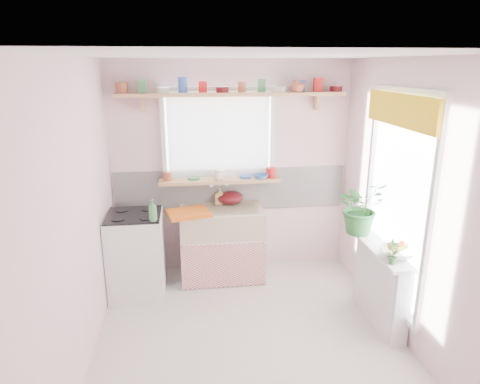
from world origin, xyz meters
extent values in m
plane|color=beige|center=(0.00, 0.00, 0.00)|extent=(3.20, 3.20, 0.00)
plane|color=white|center=(0.00, 0.00, 2.50)|extent=(3.20, 3.20, 0.00)
plane|color=silver|center=(0.00, 1.60, 1.25)|extent=(2.80, 0.00, 2.80)
plane|color=silver|center=(0.00, -1.60, 1.25)|extent=(2.80, 0.00, 2.80)
plane|color=silver|center=(-1.40, 0.00, 1.25)|extent=(0.00, 3.20, 3.20)
plane|color=silver|center=(1.40, 0.00, 1.25)|extent=(0.00, 3.20, 3.20)
cube|color=white|center=(0.00, 1.59, 1.00)|extent=(2.74, 0.03, 0.50)
cube|color=pink|center=(0.00, 1.58, 0.80)|extent=(2.74, 0.02, 0.12)
cube|color=white|center=(-0.15, 1.60, 1.65)|extent=(1.20, 0.01, 1.00)
cube|color=white|center=(-0.15, 1.53, 1.65)|extent=(1.15, 0.02, 0.95)
cube|color=white|center=(1.40, 0.20, 1.25)|extent=(0.01, 1.10, 1.90)
cube|color=yellow|center=(1.31, 0.20, 2.06)|extent=(0.03, 1.20, 0.28)
cube|color=white|center=(-0.15, 1.30, 0.28)|extent=(0.85, 0.55, 0.55)
cube|color=#D44C3E|center=(-0.15, 1.02, 0.28)|extent=(0.95, 0.02, 0.53)
cube|color=beige|center=(-0.15, 1.30, 0.70)|extent=(0.95, 0.55, 0.30)
cylinder|color=silver|center=(-0.15, 1.55, 1.10)|extent=(0.03, 0.22, 0.03)
cube|color=white|center=(-1.10, 1.05, 0.45)|extent=(0.58, 0.58, 0.90)
cube|color=black|center=(-1.10, 1.05, 0.91)|extent=(0.56, 0.56, 0.02)
cylinder|color=black|center=(-1.24, 0.91, 0.92)|extent=(0.14, 0.14, 0.01)
cylinder|color=black|center=(-0.96, 0.91, 0.92)|extent=(0.14, 0.14, 0.01)
cylinder|color=black|center=(-1.24, 1.19, 0.92)|extent=(0.14, 0.14, 0.01)
cylinder|color=black|center=(-0.96, 1.19, 0.92)|extent=(0.14, 0.14, 0.01)
cube|color=white|center=(1.30, 0.20, 0.38)|extent=(0.15, 0.90, 0.75)
cube|color=white|center=(1.27, 0.20, 0.76)|extent=(0.22, 0.95, 0.03)
cube|color=tan|center=(-0.15, 1.48, 1.14)|extent=(1.40, 0.22, 0.04)
cube|color=tan|center=(0.00, 1.47, 2.12)|extent=(2.52, 0.24, 0.04)
cylinder|color=#A55133|center=(-1.18, 1.47, 2.20)|extent=(0.11, 0.11, 0.12)
cylinder|color=#3F7F4C|center=(-0.97, 1.47, 2.20)|extent=(0.11, 0.11, 0.12)
cylinder|color=silver|center=(-0.75, 1.47, 2.17)|extent=(0.11, 0.11, 0.06)
cylinder|color=#3359A5|center=(-0.54, 1.47, 2.20)|extent=(0.11, 0.11, 0.12)
cylinder|color=red|center=(-0.32, 1.47, 2.20)|extent=(0.11, 0.11, 0.12)
cylinder|color=#590F14|center=(-0.11, 1.47, 2.17)|extent=(0.11, 0.11, 0.06)
cylinder|color=#A55133|center=(0.11, 1.47, 2.20)|extent=(0.11, 0.11, 0.12)
cylinder|color=#3F7F4C|center=(0.32, 1.47, 2.20)|extent=(0.11, 0.11, 0.12)
cylinder|color=silver|center=(0.54, 1.47, 2.17)|extent=(0.11, 0.11, 0.06)
cylinder|color=#3359A5|center=(0.75, 1.47, 2.20)|extent=(0.11, 0.11, 0.12)
cylinder|color=red|center=(0.97, 1.47, 2.20)|extent=(0.11, 0.11, 0.12)
cylinder|color=#590F14|center=(1.18, 1.47, 2.17)|extent=(0.11, 0.11, 0.06)
cylinder|color=#A55133|center=(-0.77, 1.48, 1.22)|extent=(0.11, 0.11, 0.12)
cylinder|color=#3F7F4C|center=(-0.46, 1.48, 1.22)|extent=(0.11, 0.11, 0.12)
cylinder|color=silver|center=(-0.15, 1.48, 1.19)|extent=(0.11, 0.11, 0.06)
cylinder|color=#3359A5|center=(0.16, 1.48, 1.22)|extent=(0.11, 0.11, 0.12)
cylinder|color=red|center=(0.47, 1.48, 1.22)|extent=(0.11, 0.11, 0.12)
cube|color=#D65D13|center=(-0.53, 1.14, 0.87)|extent=(0.52, 0.44, 0.04)
ellipsoid|color=#4F0D13|center=(-0.03, 1.50, 0.92)|extent=(0.32, 0.32, 0.14)
imported|color=#2B6B2D|center=(1.21, 0.60, 1.05)|extent=(0.59, 0.54, 0.56)
imported|color=silver|center=(1.33, 0.00, 0.81)|extent=(0.37, 0.37, 0.08)
imported|color=#366528|center=(1.21, -0.13, 0.89)|extent=(0.12, 0.08, 0.22)
imported|color=#DDCB62|center=(-0.15, 1.50, 0.95)|extent=(0.12, 0.12, 0.20)
imported|color=white|center=(-0.17, 1.42, 1.21)|extent=(0.13, 0.13, 0.10)
imported|color=#3369A7|center=(0.32, 1.42, 1.19)|extent=(0.20, 0.20, 0.05)
imported|color=#B65338|center=(0.72, 1.41, 2.22)|extent=(0.17, 0.17, 0.16)
imported|color=#468C4D|center=(-0.88, 0.83, 1.03)|extent=(0.12, 0.12, 0.23)
sphere|color=#E85B13|center=(1.33, 0.00, 0.87)|extent=(0.08, 0.08, 0.08)
sphere|color=#E85B13|center=(1.39, 0.03, 0.87)|extent=(0.08, 0.08, 0.08)
sphere|color=#E85B13|center=(1.28, 0.02, 0.87)|extent=(0.08, 0.08, 0.08)
cylinder|color=#FFF437|center=(1.35, -0.05, 0.88)|extent=(0.18, 0.04, 0.10)
camera|label=1|loc=(-0.51, -3.31, 2.44)|focal=32.00mm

